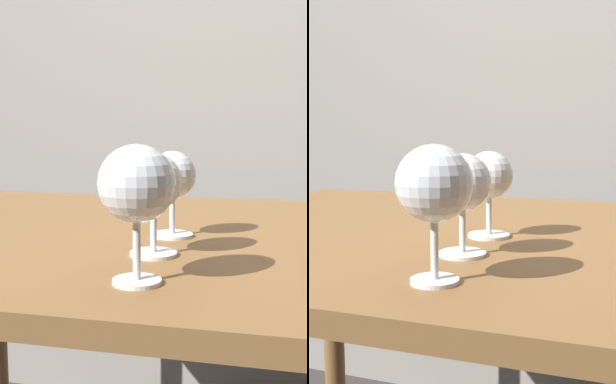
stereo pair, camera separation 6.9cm
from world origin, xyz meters
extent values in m
cube|color=gray|center=(0.00, 0.83, 1.30)|extent=(5.00, 0.08, 2.60)
cube|color=brown|center=(0.00, 0.00, 0.76)|extent=(1.20, 0.84, 0.03)
cylinder|color=white|center=(0.03, -0.30, 0.77)|extent=(0.06, 0.06, 0.00)
cylinder|color=white|center=(0.03, -0.30, 0.82)|extent=(0.01, 0.01, 0.08)
sphere|color=white|center=(0.03, -0.30, 0.89)|extent=(0.09, 0.09, 0.09)
ellipsoid|color=beige|center=(0.03, -0.30, 0.88)|extent=(0.08, 0.08, 0.04)
cylinder|color=white|center=(0.02, -0.17, 0.77)|extent=(0.07, 0.07, 0.00)
cylinder|color=white|center=(0.02, -0.17, 0.81)|extent=(0.01, 0.01, 0.07)
sphere|color=white|center=(0.02, -0.17, 0.87)|extent=(0.08, 0.08, 0.08)
ellipsoid|color=maroon|center=(0.02, -0.17, 0.87)|extent=(0.07, 0.07, 0.03)
cylinder|color=white|center=(0.03, -0.05, 0.77)|extent=(0.07, 0.07, 0.00)
cylinder|color=white|center=(0.03, -0.05, 0.81)|extent=(0.01, 0.01, 0.07)
sphere|color=white|center=(0.03, -0.05, 0.87)|extent=(0.08, 0.08, 0.08)
ellipsoid|color=#470A16|center=(0.03, -0.05, 0.87)|extent=(0.07, 0.07, 0.03)
camera|label=1|loc=(0.18, -0.84, 0.95)|focal=47.86mm
camera|label=2|loc=(0.25, -0.82, 0.95)|focal=47.86mm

